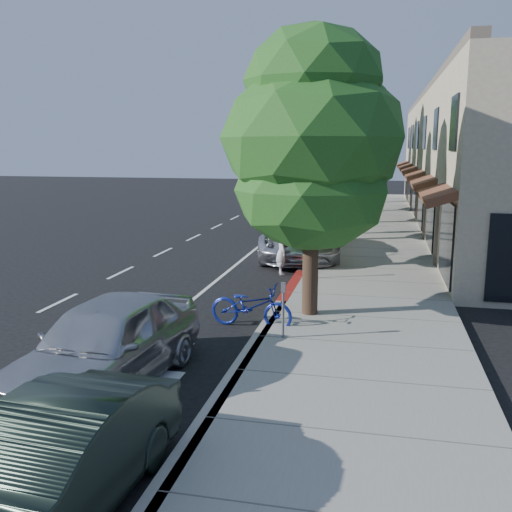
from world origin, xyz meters
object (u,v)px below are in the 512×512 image
(white_pickup, at_px, (306,201))
(dark_suv_far, at_px, (309,200))
(street_tree_5, at_px, (360,140))
(dark_sedan, at_px, (291,214))
(cyclist, at_px, (282,251))
(near_car_b, at_px, (51,467))
(street_tree_2, at_px, (344,150))
(street_tree_4, at_px, (356,139))
(bicycle, at_px, (251,306))
(near_car_a, at_px, (105,344))
(silver_suv, at_px, (300,235))
(pedestrian, at_px, (353,214))
(street_tree_0, at_px, (313,142))
(street_tree_1, at_px, (333,149))
(street_tree_3, at_px, (352,133))

(white_pickup, bearing_deg, dark_suv_far, 88.24)
(street_tree_5, distance_m, dark_sedan, 14.44)
(cyclist, xyz_separation_m, near_car_b, (-0.35, -13.61, -0.10))
(street_tree_5, bearing_deg, cyclist, -93.63)
(street_tree_2, xyz_separation_m, street_tree_4, (0.00, 12.00, 0.59))
(dark_suv_far, bearing_deg, street_tree_2, -79.13)
(cyclist, xyz_separation_m, white_pickup, (-1.51, 18.00, 0.04))
(bicycle, distance_m, white_pickup, 24.07)
(near_car_a, bearing_deg, street_tree_2, 85.10)
(silver_suv, bearing_deg, near_car_b, -99.18)
(near_car_b, bearing_deg, white_pickup, 94.82)
(white_pickup, relative_size, dark_suv_far, 1.24)
(street_tree_2, bearing_deg, bicycle, -95.71)
(street_tree_2, height_order, near_car_a, street_tree_2)
(street_tree_2, height_order, pedestrian, street_tree_2)
(street_tree_0, bearing_deg, dark_sedan, 100.53)
(bicycle, bearing_deg, street_tree_1, -2.77)
(near_car_b, relative_size, pedestrian, 2.27)
(street_tree_2, relative_size, cyclist, 4.18)
(street_tree_3, xyz_separation_m, street_tree_5, (0.00, 12.00, -0.25))
(near_car_a, bearing_deg, street_tree_0, 63.46)
(street_tree_2, bearing_deg, pedestrian, 80.35)
(street_tree_0, relative_size, street_tree_5, 0.94)
(near_car_a, bearing_deg, silver_suv, 88.05)
(cyclist, height_order, near_car_b, cyclist)
(near_car_a, xyz_separation_m, pedestrian, (3.46, 19.06, 0.26))
(street_tree_3, bearing_deg, bicycle, -93.91)
(dark_suv_far, distance_m, near_car_b, 32.78)
(dark_suv_far, xyz_separation_m, near_car_b, (1.10, -32.76, -0.09))
(street_tree_2, bearing_deg, street_tree_4, 90.00)
(white_pickup, height_order, dark_suv_far, white_pickup)
(street_tree_2, distance_m, street_tree_5, 18.01)
(bicycle, relative_size, white_pickup, 0.36)
(bicycle, distance_m, silver_suv, 9.13)
(cyclist, height_order, dark_suv_far, cyclist)
(street_tree_4, relative_size, near_car_a, 1.61)
(street_tree_5, bearing_deg, near_car_a, -95.07)
(street_tree_5, height_order, white_pickup, street_tree_5)
(dark_suv_far, bearing_deg, bicycle, -89.21)
(dark_suv_far, xyz_separation_m, near_car_a, (-0.06, -29.12, 0.04))
(street_tree_0, relative_size, street_tree_3, 0.88)
(street_tree_1, distance_m, white_pickup, 17.61)
(street_tree_5, height_order, cyclist, street_tree_5)
(street_tree_2, xyz_separation_m, dark_suv_far, (-3.04, 12.16, -3.39))
(street_tree_5, bearing_deg, bicycle, -92.40)
(silver_suv, height_order, near_car_b, silver_suv)
(street_tree_1, xyz_separation_m, bicycle, (-1.30, -7.00, -3.71))
(dark_suv_far, bearing_deg, street_tree_0, -85.99)
(street_tree_4, xyz_separation_m, street_tree_5, (-0.00, 6.00, 0.03))
(street_tree_1, distance_m, near_car_a, 11.90)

